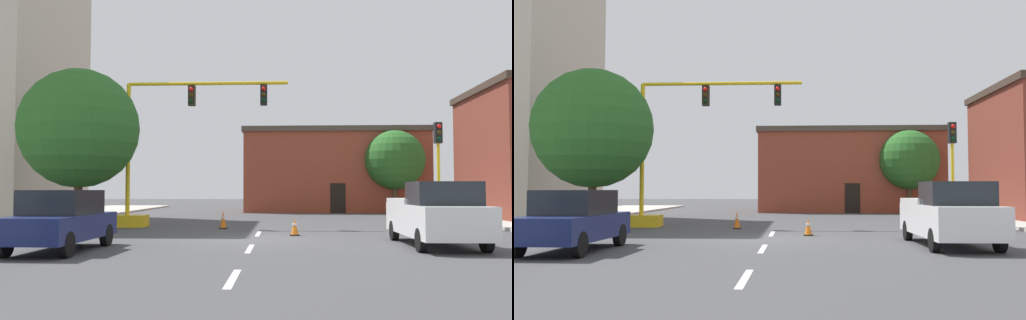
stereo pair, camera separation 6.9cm
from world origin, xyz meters
TOP-DOWN VIEW (x-y plane):
  - ground_plane at (0.00, 0.00)m, footprint 160.00×160.00m
  - lane_stripe_seg_1 at (0.00, -8.50)m, footprint 0.16×2.40m
  - lane_stripe_seg_2 at (0.00, -3.00)m, footprint 0.16×2.40m
  - lane_stripe_seg_3 at (0.00, 2.50)m, footprint 0.16×2.40m
  - building_brick_center at (5.00, 26.46)m, footprint 14.27×9.76m
  - traffic_signal_gantry at (-5.28, 6.31)m, footprint 8.46×1.20m
  - traffic_light_pole_right at (8.03, 5.99)m, footprint 0.32×0.47m
  - tree_left_near at (-8.06, 4.62)m, footprint 5.29×5.29m
  - tree_right_far at (9.16, 21.60)m, footprint 4.37×4.37m
  - pickup_truck_white at (5.74, -1.93)m, footprint 2.06×5.42m
  - sedan_navy_mid_left at (-5.37, -3.87)m, footprint 1.93×4.53m
  - traffic_cone_roadside_a at (1.42, 1.75)m, footprint 0.36×0.36m
  - traffic_cone_roadside_b at (-1.70, 5.31)m, footprint 0.36×0.36m

SIDE VIEW (x-z plane):
  - ground_plane at x=0.00m, z-range 0.00..0.00m
  - lane_stripe_seg_1 at x=0.00m, z-range 0.00..0.01m
  - lane_stripe_seg_2 at x=0.00m, z-range 0.00..0.01m
  - lane_stripe_seg_3 at x=0.00m, z-range 0.00..0.01m
  - traffic_cone_roadside_a at x=1.42m, z-range -0.01..0.66m
  - traffic_cone_roadside_b at x=-1.70m, z-range -0.01..0.77m
  - sedan_navy_mid_left at x=-5.37m, z-range 0.02..1.76m
  - pickup_truck_white at x=5.74m, z-range -0.02..1.97m
  - traffic_signal_gantry at x=-5.28m, z-range -1.21..5.62m
  - building_brick_center at x=5.00m, z-range 0.01..6.50m
  - traffic_light_pole_right at x=8.03m, z-range 1.13..5.93m
  - tree_right_far at x=9.16m, z-range 0.86..6.96m
  - tree_left_near at x=-8.06m, z-range 0.91..8.03m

